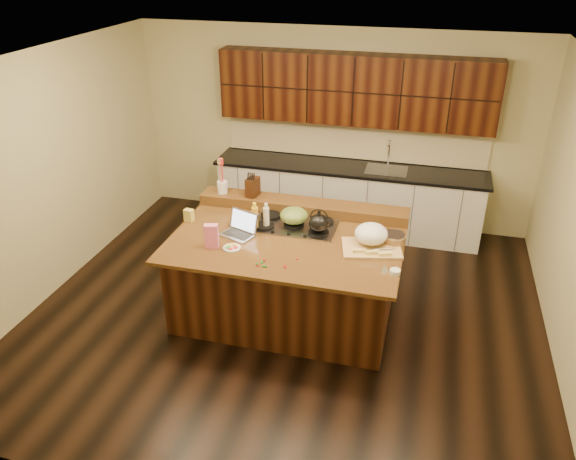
# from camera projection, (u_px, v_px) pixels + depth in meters

# --- Properties ---
(room) EXTENTS (5.52, 5.02, 2.72)m
(room) POSITION_uv_depth(u_px,v_px,m) (287.00, 201.00, 5.63)
(room) COLOR black
(room) RESTS_ON ground
(island) EXTENTS (2.40, 1.60, 0.92)m
(island) POSITION_uv_depth(u_px,v_px,m) (287.00, 276.00, 6.04)
(island) COLOR black
(island) RESTS_ON ground
(back_ledge) EXTENTS (2.40, 0.30, 0.12)m
(back_ledge) POSITION_uv_depth(u_px,v_px,m) (303.00, 206.00, 6.40)
(back_ledge) COLOR black
(back_ledge) RESTS_ON island
(cooktop) EXTENTS (0.92, 0.52, 0.05)m
(cooktop) POSITION_uv_depth(u_px,v_px,m) (294.00, 225.00, 6.07)
(cooktop) COLOR gray
(cooktop) RESTS_ON island
(back_counter) EXTENTS (3.70, 0.66, 2.40)m
(back_counter) POSITION_uv_depth(u_px,v_px,m) (350.00, 162.00, 7.63)
(back_counter) COLOR silver
(back_counter) RESTS_ON ground
(kettle) EXTENTS (0.26, 0.26, 0.19)m
(kettle) POSITION_uv_depth(u_px,v_px,m) (319.00, 223.00, 5.84)
(kettle) COLOR black
(kettle) RESTS_ON cooktop
(green_bowl) EXTENTS (0.32, 0.32, 0.17)m
(green_bowl) POSITION_uv_depth(u_px,v_px,m) (294.00, 216.00, 6.02)
(green_bowl) COLOR #586F2C
(green_bowl) RESTS_ON cooktop
(laptop) EXTENTS (0.41, 0.37, 0.24)m
(laptop) POSITION_uv_depth(u_px,v_px,m) (240.00, 228.00, 5.90)
(laptop) COLOR #B7B7BC
(laptop) RESTS_ON island
(oil_bottle) EXTENTS (0.08, 0.08, 0.27)m
(oil_bottle) POSITION_uv_depth(u_px,v_px,m) (255.00, 219.00, 5.94)
(oil_bottle) COLOR gold
(oil_bottle) RESTS_ON island
(vinegar_bottle) EXTENTS (0.08, 0.08, 0.25)m
(vinegar_bottle) POSITION_uv_depth(u_px,v_px,m) (266.00, 218.00, 5.97)
(vinegar_bottle) COLOR silver
(vinegar_bottle) RESTS_ON island
(wooden_tray) EXTENTS (0.66, 0.54, 0.23)m
(wooden_tray) POSITION_uv_depth(u_px,v_px,m) (371.00, 237.00, 5.64)
(wooden_tray) COLOR tan
(wooden_tray) RESTS_ON island
(ramekin_a) EXTENTS (0.13, 0.13, 0.04)m
(ramekin_a) POSITION_uv_depth(u_px,v_px,m) (395.00, 272.00, 5.21)
(ramekin_a) COLOR white
(ramekin_a) RESTS_ON island
(ramekin_b) EXTENTS (0.13, 0.13, 0.04)m
(ramekin_b) POSITION_uv_depth(u_px,v_px,m) (379.00, 239.00, 5.78)
(ramekin_b) COLOR white
(ramekin_b) RESTS_ON island
(ramekin_c) EXTENTS (0.13, 0.13, 0.04)m
(ramekin_c) POSITION_uv_depth(u_px,v_px,m) (380.00, 242.00, 5.73)
(ramekin_c) COLOR white
(ramekin_c) RESTS_ON island
(strainer_bowl) EXTENTS (0.24, 0.24, 0.09)m
(strainer_bowl) POSITION_uv_depth(u_px,v_px,m) (394.00, 239.00, 5.72)
(strainer_bowl) COLOR #996B3F
(strainer_bowl) RESTS_ON island
(kitchen_timer) EXTENTS (0.10, 0.10, 0.07)m
(kitchen_timer) POSITION_uv_depth(u_px,v_px,m) (385.00, 268.00, 5.25)
(kitchen_timer) COLOR silver
(kitchen_timer) RESTS_ON island
(pink_bag) EXTENTS (0.15, 0.10, 0.25)m
(pink_bag) POSITION_uv_depth(u_px,v_px,m) (212.00, 236.00, 5.61)
(pink_bag) COLOR pink
(pink_bag) RESTS_ON island
(candy_plate) EXTENTS (0.21, 0.21, 0.01)m
(candy_plate) POSITION_uv_depth(u_px,v_px,m) (232.00, 248.00, 5.65)
(candy_plate) COLOR white
(candy_plate) RESTS_ON island
(package_box) EXTENTS (0.11, 0.09, 0.14)m
(package_box) POSITION_uv_depth(u_px,v_px,m) (189.00, 215.00, 6.16)
(package_box) COLOR gold
(package_box) RESTS_ON island
(utensil_crock) EXTENTS (0.15, 0.15, 0.14)m
(utensil_crock) POSITION_uv_depth(u_px,v_px,m) (222.00, 187.00, 6.56)
(utensil_crock) COLOR white
(utensil_crock) RESTS_ON back_ledge
(knife_block) EXTENTS (0.14, 0.20, 0.22)m
(knife_block) POSITION_uv_depth(u_px,v_px,m) (253.00, 187.00, 6.45)
(knife_block) COLOR black
(knife_block) RESTS_ON back_ledge
(gumdrop_0) EXTENTS (0.02, 0.02, 0.02)m
(gumdrop_0) POSITION_uv_depth(u_px,v_px,m) (285.00, 266.00, 5.33)
(gumdrop_0) COLOR red
(gumdrop_0) RESTS_ON island
(gumdrop_1) EXTENTS (0.02, 0.02, 0.02)m
(gumdrop_1) POSITION_uv_depth(u_px,v_px,m) (262.00, 262.00, 5.40)
(gumdrop_1) COLOR #198C26
(gumdrop_1) RESTS_ON island
(gumdrop_2) EXTENTS (0.02, 0.02, 0.02)m
(gumdrop_2) POSITION_uv_depth(u_px,v_px,m) (258.00, 266.00, 5.33)
(gumdrop_2) COLOR red
(gumdrop_2) RESTS_ON island
(gumdrop_3) EXTENTS (0.02, 0.02, 0.02)m
(gumdrop_3) POSITION_uv_depth(u_px,v_px,m) (266.00, 266.00, 5.32)
(gumdrop_3) COLOR #198C26
(gumdrop_3) RESTS_ON island
(gumdrop_4) EXTENTS (0.02, 0.02, 0.02)m
(gumdrop_4) POSITION_uv_depth(u_px,v_px,m) (297.00, 259.00, 5.44)
(gumdrop_4) COLOR red
(gumdrop_4) RESTS_ON island
(gumdrop_5) EXTENTS (0.02, 0.02, 0.02)m
(gumdrop_5) POSITION_uv_depth(u_px,v_px,m) (264.00, 266.00, 5.32)
(gumdrop_5) COLOR #198C26
(gumdrop_5) RESTS_ON island
(gumdrop_6) EXTENTS (0.02, 0.02, 0.02)m
(gumdrop_6) POSITION_uv_depth(u_px,v_px,m) (264.00, 260.00, 5.42)
(gumdrop_6) COLOR red
(gumdrop_6) RESTS_ON island
(gumdrop_7) EXTENTS (0.02, 0.02, 0.02)m
(gumdrop_7) POSITION_uv_depth(u_px,v_px,m) (257.00, 264.00, 5.37)
(gumdrop_7) COLOR #198C26
(gumdrop_7) RESTS_ON island
(gumdrop_8) EXTENTS (0.02, 0.02, 0.02)m
(gumdrop_8) POSITION_uv_depth(u_px,v_px,m) (285.00, 268.00, 5.31)
(gumdrop_8) COLOR red
(gumdrop_8) RESTS_ON island
(gumdrop_9) EXTENTS (0.02, 0.02, 0.02)m
(gumdrop_9) POSITION_uv_depth(u_px,v_px,m) (262.00, 263.00, 5.39)
(gumdrop_9) COLOR #198C26
(gumdrop_9) RESTS_ON island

